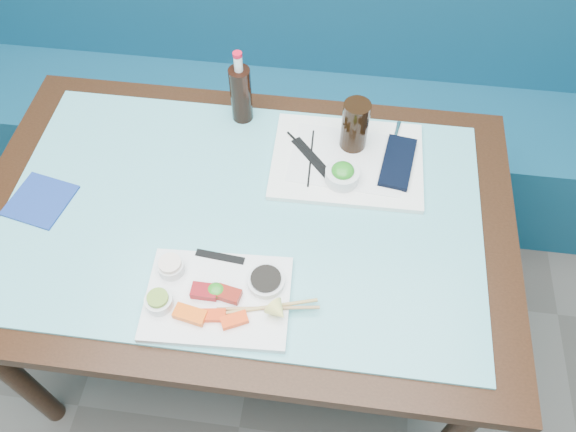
# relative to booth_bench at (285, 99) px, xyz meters

# --- Properties ---
(booth_bench) EXTENTS (3.00, 0.56, 1.17)m
(booth_bench) POSITION_rel_booth_bench_xyz_m (0.00, 0.00, 0.00)
(booth_bench) COLOR navy
(booth_bench) RESTS_ON ground
(dining_table) EXTENTS (1.40, 0.90, 0.75)m
(dining_table) POSITION_rel_booth_bench_xyz_m (0.00, -0.84, 0.29)
(dining_table) COLOR black
(dining_table) RESTS_ON ground
(glass_top) EXTENTS (1.22, 0.76, 0.01)m
(glass_top) POSITION_rel_booth_bench_xyz_m (0.00, -0.84, 0.38)
(glass_top) COLOR #5FB6BF
(glass_top) RESTS_ON dining_table
(sashimi_plate) EXTENTS (0.34, 0.25, 0.02)m
(sashimi_plate) POSITION_rel_booth_bench_xyz_m (-0.01, -1.09, 0.39)
(sashimi_plate) COLOR white
(sashimi_plate) RESTS_ON glass_top
(salmon_left) EXTENTS (0.08, 0.05, 0.02)m
(salmon_left) POSITION_rel_booth_bench_xyz_m (-0.06, -1.15, 0.41)
(salmon_left) COLOR #FF570A
(salmon_left) RESTS_ON sashimi_plate
(salmon_mid) EXTENTS (0.06, 0.04, 0.01)m
(salmon_mid) POSITION_rel_booth_bench_xyz_m (-0.01, -1.14, 0.41)
(salmon_mid) COLOR red
(salmon_mid) RESTS_ON sashimi_plate
(salmon_right) EXTENTS (0.07, 0.05, 0.01)m
(salmon_right) POSITION_rel_booth_bench_xyz_m (0.04, -1.15, 0.41)
(salmon_right) COLOR #FF3C0A
(salmon_right) RESTS_ON sashimi_plate
(tuna_left) EXTENTS (0.06, 0.04, 0.02)m
(tuna_left) POSITION_rel_booth_bench_xyz_m (-0.04, -1.09, 0.41)
(tuna_left) COLOR maroon
(tuna_left) RESTS_ON sashimi_plate
(tuna_right) EXTENTS (0.06, 0.04, 0.02)m
(tuna_right) POSITION_rel_booth_bench_xyz_m (0.02, -1.09, 0.41)
(tuna_right) COLOR maroon
(tuna_right) RESTS_ON sashimi_plate
(seaweed_garnish) EXTENTS (0.05, 0.05, 0.02)m
(seaweed_garnish) POSITION_rel_booth_bench_xyz_m (-0.01, -1.08, 0.41)
(seaweed_garnish) COLOR #29891F
(seaweed_garnish) RESTS_ON sashimi_plate
(ramekin_wasabi) EXTENTS (0.07, 0.07, 0.03)m
(ramekin_wasabi) POSITION_rel_booth_bench_xyz_m (-0.13, -1.13, 0.41)
(ramekin_wasabi) COLOR white
(ramekin_wasabi) RESTS_ON sashimi_plate
(wasabi_fill) EXTENTS (0.06, 0.06, 0.01)m
(wasabi_fill) POSITION_rel_booth_bench_xyz_m (-0.13, -1.13, 0.43)
(wasabi_fill) COLOR olive
(wasabi_fill) RESTS_ON ramekin_wasabi
(ramekin_ginger) EXTENTS (0.08, 0.08, 0.03)m
(ramekin_ginger) POSITION_rel_booth_bench_xyz_m (-0.13, -1.04, 0.41)
(ramekin_ginger) COLOR silver
(ramekin_ginger) RESTS_ON sashimi_plate
(ginger_fill) EXTENTS (0.07, 0.07, 0.01)m
(ginger_fill) POSITION_rel_booth_bench_xyz_m (-0.13, -1.04, 0.43)
(ginger_fill) COLOR #F8DDCB
(ginger_fill) RESTS_ON ramekin_ginger
(soy_dish) EXTENTS (0.09, 0.09, 0.02)m
(soy_dish) POSITION_rel_booth_bench_xyz_m (0.10, -1.04, 0.41)
(soy_dish) COLOR silver
(soy_dish) RESTS_ON sashimi_plate
(soy_fill) EXTENTS (0.09, 0.09, 0.01)m
(soy_fill) POSITION_rel_booth_bench_xyz_m (0.10, -1.04, 0.42)
(soy_fill) COLOR black
(soy_fill) RESTS_ON soy_dish
(lemon_wedge) EXTENTS (0.06, 0.06, 0.05)m
(lemon_wedge) POSITION_rel_booth_bench_xyz_m (0.14, -1.12, 0.42)
(lemon_wedge) COLOR #FFF578
(lemon_wedge) RESTS_ON sashimi_plate
(chopstick_sleeve) EXTENTS (0.12, 0.03, 0.00)m
(chopstick_sleeve) POSITION_rel_booth_bench_xyz_m (-0.02, -0.99, 0.40)
(chopstick_sleeve) COLOR black
(chopstick_sleeve) RESTS_ON sashimi_plate
(wooden_chopstick_a) EXTENTS (0.24, 0.08, 0.01)m
(wooden_chopstick_a) POSITION_rel_booth_bench_xyz_m (0.10, -1.11, 0.40)
(wooden_chopstick_a) COLOR tan
(wooden_chopstick_a) RESTS_ON sashimi_plate
(wooden_chopstick_b) EXTENTS (0.23, 0.04, 0.01)m
(wooden_chopstick_b) POSITION_rel_booth_bench_xyz_m (0.11, -1.11, 0.40)
(wooden_chopstick_b) COLOR tan
(wooden_chopstick_b) RESTS_ON sashimi_plate
(serving_tray) EXTENTS (0.41, 0.31, 0.02)m
(serving_tray) POSITION_rel_booth_bench_xyz_m (0.26, -0.64, 0.39)
(serving_tray) COLOR white
(serving_tray) RESTS_ON glass_top
(paper_placemat) EXTENTS (0.32, 0.23, 0.00)m
(paper_placemat) POSITION_rel_booth_bench_xyz_m (0.26, -0.64, 0.40)
(paper_placemat) COLOR white
(paper_placemat) RESTS_ON serving_tray
(seaweed_bowl) EXTENTS (0.11, 0.11, 0.04)m
(seaweed_bowl) POSITION_rel_booth_bench_xyz_m (0.25, -0.71, 0.42)
(seaweed_bowl) COLOR silver
(seaweed_bowl) RESTS_ON serving_tray
(seaweed_salad) EXTENTS (0.08, 0.08, 0.03)m
(seaweed_salad) POSITION_rel_booth_bench_xyz_m (0.25, -0.71, 0.44)
(seaweed_salad) COLOR #23841E
(seaweed_salad) RESTS_ON seaweed_bowl
(cola_glass) EXTENTS (0.08, 0.08, 0.15)m
(cola_glass) POSITION_rel_booth_bench_xyz_m (0.27, -0.58, 0.47)
(cola_glass) COLOR black
(cola_glass) RESTS_ON serving_tray
(navy_pouch) EXTENTS (0.10, 0.19, 0.01)m
(navy_pouch) POSITION_rel_booth_bench_xyz_m (0.39, -0.64, 0.41)
(navy_pouch) COLOR black
(navy_pouch) RESTS_ON serving_tray
(fork) EXTENTS (0.03, 0.09, 0.01)m
(fork) POSITION_rel_booth_bench_xyz_m (0.39, -0.53, 0.40)
(fork) COLOR silver
(fork) RESTS_ON serving_tray
(black_chopstick_a) EXTENTS (0.01, 0.20, 0.01)m
(black_chopstick_a) POSITION_rel_booth_bench_xyz_m (0.16, -0.65, 0.40)
(black_chopstick_a) COLOR black
(black_chopstick_a) RESTS_ON serving_tray
(black_chopstick_b) EXTENTS (0.17, 0.17, 0.01)m
(black_chopstick_b) POSITION_rel_booth_bench_xyz_m (0.17, -0.65, 0.40)
(black_chopstick_b) COLOR black
(black_chopstick_b) RESTS_ON serving_tray
(tray_sleeve) EXTENTS (0.13, 0.14, 0.00)m
(tray_sleeve) POSITION_rel_booth_bench_xyz_m (0.16, -0.65, 0.40)
(tray_sleeve) COLOR black
(tray_sleeve) RESTS_ON serving_tray
(cola_bottle_body) EXTENTS (0.08, 0.08, 0.17)m
(cola_bottle_body) POSITION_rel_booth_bench_xyz_m (-0.06, -0.50, 0.47)
(cola_bottle_body) COLOR black
(cola_bottle_body) RESTS_ON glass_top
(cola_bottle_neck) EXTENTS (0.02, 0.02, 0.05)m
(cola_bottle_neck) POSITION_rel_booth_bench_xyz_m (-0.06, -0.50, 0.58)
(cola_bottle_neck) COLOR white
(cola_bottle_neck) RESTS_ON cola_bottle_body
(cola_bottle_cap) EXTENTS (0.03, 0.03, 0.01)m
(cola_bottle_cap) POSITION_rel_booth_bench_xyz_m (-0.06, -0.50, 0.61)
(cola_bottle_cap) COLOR red
(cola_bottle_cap) RESTS_ON cola_bottle_neck
(blue_napkin) EXTENTS (0.18, 0.18, 0.01)m
(blue_napkin) POSITION_rel_booth_bench_xyz_m (-0.53, -0.87, 0.39)
(blue_napkin) COLOR navy
(blue_napkin) RESTS_ON glass_top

